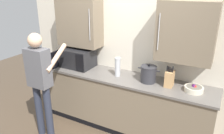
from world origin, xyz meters
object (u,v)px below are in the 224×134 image
at_px(stock_pot, 148,74).
at_px(thermos_flask, 118,67).
at_px(microwave_oven, 76,58).
at_px(knife_block, 169,79).
at_px(person_figure, 40,78).
at_px(fruit_bowl, 194,88).

bearing_deg(stock_pot, thermos_flask, -177.92).
height_order(microwave_oven, knife_block, microwave_oven).
height_order(microwave_oven, thermos_flask, microwave_oven).
height_order(microwave_oven, person_figure, person_figure).
xyz_separation_m(microwave_oven, fruit_bowl, (2.00, -0.02, -0.12)).
height_order(stock_pot, knife_block, knife_block).
relative_size(stock_pot, knife_block, 1.04).
height_order(stock_pot, fruit_bowl, stock_pot).
bearing_deg(thermos_flask, microwave_oven, 177.59).
xyz_separation_m(stock_pot, knife_block, (0.32, -0.01, -0.00)).
distance_m(thermos_flask, knife_block, 0.82).
bearing_deg(person_figure, stock_pot, 30.22).
bearing_deg(stock_pot, person_figure, -149.78).
xyz_separation_m(microwave_oven, person_figure, (-0.04, -0.82, -0.08)).
height_order(stock_pot, thermos_flask, thermos_flask).
relative_size(microwave_oven, person_figure, 0.48).
bearing_deg(person_figure, fruit_bowl, 21.42).
distance_m(microwave_oven, person_figure, 0.83).
bearing_deg(fruit_bowl, knife_block, -178.94).
xyz_separation_m(microwave_oven, thermos_flask, (0.84, -0.04, -0.01)).
height_order(microwave_oven, fruit_bowl, microwave_oven).
height_order(fruit_bowl, knife_block, knife_block).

